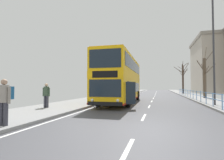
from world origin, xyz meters
name	(u,v)px	position (x,y,z in m)	size (l,w,h in m)	color
ground	(119,127)	(-0.72, 0.00, 0.04)	(15.80, 140.00, 0.20)	#444449
double_decker_bus_main	(121,79)	(-2.75, 9.89, 2.25)	(3.36, 11.42, 4.29)	#F4B20F
pedestrian_railing_far_kerb	(197,94)	(4.45, 13.00, 0.80)	(0.05, 29.98, 0.98)	#386BA8
pedestrian_with_backpack	(5,98)	(-4.72, -1.29, 1.13)	(0.55, 0.55, 1.70)	#383842
pedestrian_companion	(46,94)	(-6.61, 3.70, 1.06)	(0.54, 0.35, 1.64)	#383842
street_lamp_far_side	(213,40)	(4.89, 8.59, 5.21)	(0.28, 0.60, 8.88)	#38383D
bare_tree_far_00	(205,76)	(6.24, 17.30, 2.80)	(2.18, 2.99, 6.53)	brown
bare_tree_far_01	(183,79)	(5.46, 31.44, 3.08)	(2.80, 2.53, 6.08)	#423328
bare_tree_far_02	(183,77)	(6.38, 39.38, 3.91)	(2.46, 3.01, 7.49)	#423328
background_building_00	(224,65)	(15.81, 40.34, 6.63)	(13.14, 14.50, 13.21)	#B2A899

